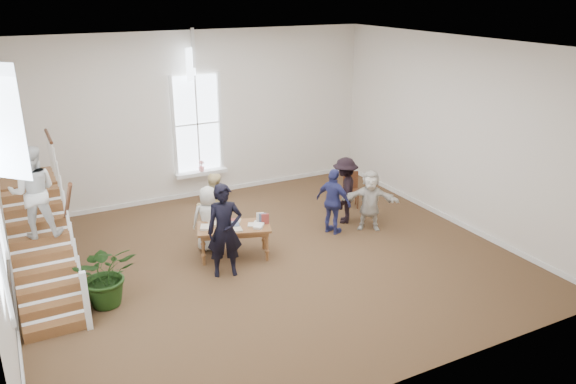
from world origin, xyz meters
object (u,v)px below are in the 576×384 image
woman_cluster_a (334,202)px  floor_plant (106,274)px  library_table (234,230)px  woman_cluster_c (370,200)px  police_officer (225,231)px  woman_cluster_b (345,190)px  side_chair (351,187)px  person_yellow (214,206)px  elderly_woman (209,219)px

woman_cluster_a → floor_plant: bearing=73.9°
library_table → woman_cluster_c: woman_cluster_c is taller
floor_plant → police_officer: bearing=1.7°
woman_cluster_b → side_chair: 1.16m
library_table → person_yellow: size_ratio=1.07×
person_yellow → woman_cluster_b: 3.26m
woman_cluster_b → floor_plant: size_ratio=1.34×
police_officer → floor_plant: (-2.35, -0.07, -0.35)m
library_table → floor_plant: 2.89m
elderly_woman → person_yellow: bearing=-101.6°
side_chair → person_yellow: bearing=-151.1°
person_yellow → side_chair: 3.97m
person_yellow → floor_plant: (-2.75, -1.82, -0.18)m
police_officer → woman_cluster_b: bearing=33.1°
woman_cluster_b → floor_plant: woman_cluster_b is taller
elderly_woman → person_yellow: size_ratio=0.92×
person_yellow → woman_cluster_a: person_yellow is taller
police_officer → woman_cluster_b: (3.62, 1.21, -0.14)m
police_officer → person_yellow: size_ratio=1.21×
elderly_woman → woman_cluster_c: (3.82, -0.69, -0.00)m
person_yellow → police_officer: bearing=85.4°
woman_cluster_b → person_yellow: bearing=-61.8°
woman_cluster_a → floor_plant: size_ratio=1.29×
woman_cluster_a → woman_cluster_c: bearing=-127.5°
woman_cluster_a → person_yellow: bearing=44.3°
library_table → woman_cluster_c: size_ratio=1.16×
woman_cluster_b → side_chair: woman_cluster_b is taller
woman_cluster_a → side_chair: 1.87m
woman_cluster_a → library_table: bearing=67.5°
side_chair → elderly_woman: bearing=-144.8°
woman_cluster_c → side_chair: size_ratio=1.57×
library_table → person_yellow: bearing=110.7°
library_table → elderly_woman: bearing=138.4°
woman_cluster_a → side_chair: woman_cluster_a is taller
floor_plant → side_chair: floor_plant is taller
police_officer → library_table: bearing=70.1°
police_officer → woman_cluster_a: (3.02, 0.76, -0.17)m
woman_cluster_b → side_chair: (0.73, 0.84, -0.31)m
woman_cluster_c → side_chair: 1.56m
library_table → floor_plant: (-2.80, -0.72, -0.03)m
library_table → woman_cluster_a: woman_cluster_a is taller
woman_cluster_a → woman_cluster_c: (0.90, -0.20, -0.06)m
woman_cluster_a → side_chair: (1.33, 1.29, -0.28)m
floor_plant → woman_cluster_a: bearing=8.8°
woman_cluster_b → floor_plant: 6.11m
person_yellow → woman_cluster_a: (2.62, -0.99, -0.00)m
police_officer → person_yellow: (0.40, 1.75, -0.17)m
woman_cluster_b → floor_plant: (-5.97, -1.28, -0.21)m
police_officer → side_chair: 4.83m
floor_plant → side_chair: (6.70, 2.12, -0.10)m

